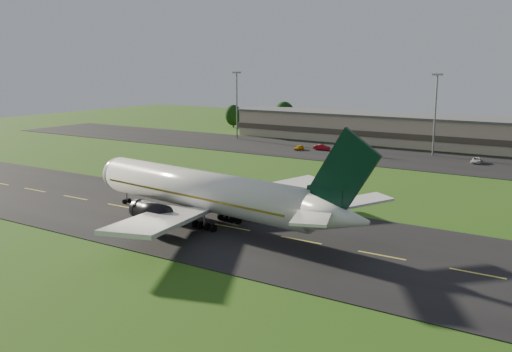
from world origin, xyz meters
The scene contains 10 objects.
ground centered at (0.00, 0.00, 0.00)m, with size 360.00×360.00×0.00m, color #254D13.
taxiway centered at (0.00, 0.00, 0.05)m, with size 220.00×30.00×0.10m, color black.
apron centered at (0.00, 72.00, 0.05)m, with size 260.00×30.00×0.10m, color black.
airliner centered at (-4.48, -0.10, 4.66)m, with size 51.21×41.90×15.57m.
terminal centered at (6.40, 96.18, 3.99)m, with size 145.00×16.00×8.40m.
light_mast_west centered at (-55.00, 80.00, 12.74)m, with size 2.40×1.20×20.35m.
light_mast_centre centered at (5.00, 80.00, 12.74)m, with size 2.40×1.20×20.35m.
service_vehicle_a centered at (-27.50, 69.50, 0.72)m, with size 1.45×3.61×1.23m, color #CC9F0C.
service_vehicle_b centered at (-22.29, 72.62, 0.83)m, with size 1.55×4.43×1.46m, color maroon.
service_vehicle_c centered at (16.91, 73.90, 0.75)m, with size 2.14×4.65×1.29m, color silver.
Camera 1 is at (44.89, -62.84, 22.68)m, focal length 40.00 mm.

